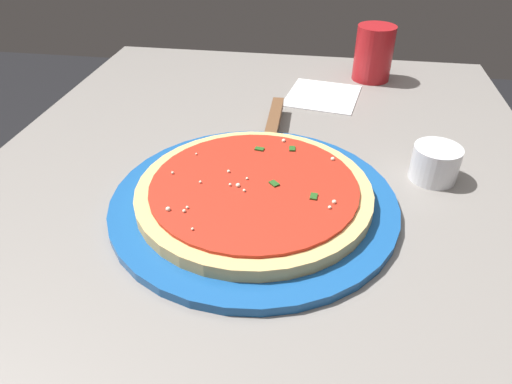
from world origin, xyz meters
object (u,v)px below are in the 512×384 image
Objects in this scene: serving_plate at (256,201)px; pizza_server at (271,131)px; cup_tall_drink at (374,53)px; pizza at (256,191)px; napkin_folded_right at (323,96)px; cup_small_sauce at (435,163)px.

serving_plate is 1.58× the size of pizza_server.
serving_plate is 3.42× the size of cup_tall_drink.
pizza is 0.35m from napkin_folded_right.
cup_tall_drink is (-0.28, 0.16, 0.03)m from pizza_server.
napkin_folded_right is (-0.35, 0.07, -0.02)m from pizza.
napkin_folded_right is (0.10, -0.09, -0.05)m from cup_tall_drink.
serving_plate is at bearing -19.53° from cup_tall_drink.
napkin_folded_right is at bearing 168.71° from serving_plate.
pizza is 0.17m from pizza_server.
cup_small_sauce reaches higher than napkin_folded_right.
serving_plate is 0.17m from pizza_server.
pizza is 2.79× the size of cup_tall_drink.
cup_tall_drink reaches higher than cup_small_sauce.
pizza_server is 0.24m from cup_small_sauce.
pizza is at bearing 152.19° from serving_plate.
pizza_server reaches higher than serving_plate.
pizza is 0.47m from cup_tall_drink.
napkin_folded_right is at bearing -41.80° from cup_tall_drink.
cup_small_sauce reaches higher than pizza_server.
cup_small_sauce is (0.35, 0.07, -0.03)m from cup_tall_drink.
cup_small_sauce is at bearing 31.77° from napkin_folded_right.
cup_tall_drink is at bearing 160.47° from serving_plate.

